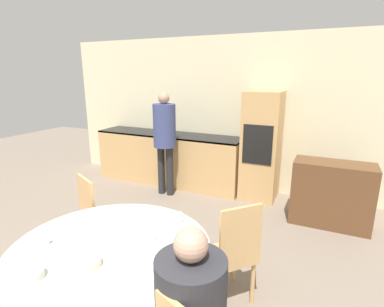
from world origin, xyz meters
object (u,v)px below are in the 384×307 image
oven_unit (261,146)px  sideboard (331,194)px  chair_far_right (234,251)px  bowl_centre (29,275)px  bowl_far (87,263)px  person_standing (165,133)px  bowl_near (146,237)px  dining_table (113,271)px  chair_far_left (80,220)px  cup (178,218)px

oven_unit → sideboard: oven_unit is taller
chair_far_right → bowl_centre: chair_far_right is taller
bowl_far → sideboard: bearing=63.4°
chair_far_right → person_standing: person_standing is taller
person_standing → bowl_near: size_ratio=11.42×
sideboard → person_standing: 2.60m
bowl_far → dining_table: bearing=94.3°
dining_table → person_standing: size_ratio=0.86×
oven_unit → chair_far_right: 2.52m
oven_unit → sideboard: size_ratio=1.73×
chair_far_left → bowl_far: 1.19m
sideboard → dining_table: (-1.47, -2.63, 0.12)m
person_standing → bowl_near: (1.24, -2.43, -0.27)m
sideboard → cup: size_ratio=10.50×
sideboard → bowl_near: (-1.28, -2.45, 0.35)m
oven_unit → chair_far_right: (0.34, -2.48, -0.33)m
sideboard → person_standing: size_ratio=0.59×
chair_far_left → bowl_far: chair_far_left is taller
sideboard → chair_far_left: (-2.32, -2.11, 0.10)m
chair_far_left → chair_far_right: same height
chair_far_right → bowl_centre: size_ratio=5.42×
dining_table → bowl_centre: (-0.22, -0.50, 0.24)m
dining_table → chair_far_right: size_ratio=1.50×
oven_unit → person_standing: 1.56m
cup → oven_unit: bearing=87.7°
oven_unit → chair_far_left: size_ratio=1.78×
oven_unit → bowl_near: bearing=-94.2°
person_standing → bowl_far: size_ratio=9.38×
dining_table → cup: cup is taller
bowl_near → chair_far_left: bearing=162.1°
bowl_far → chair_far_left: bearing=138.3°
dining_table → bowl_centre: size_ratio=8.15×
cup → bowl_near: size_ratio=0.64×
sideboard → chair_far_left: bearing=-137.6°
oven_unit → dining_table: oven_unit is taller
cup → chair_far_right: bearing=20.0°
bowl_near → bowl_centre: size_ratio=0.83×
dining_table → chair_far_left: 1.00m
cup → person_standing: bearing=122.6°
sideboard → dining_table: size_ratio=0.68×
dining_table → oven_unit: bearing=82.8°
bowl_centre → bowl_far: 0.34m
bowl_near → cup: bearing=71.1°
chair_far_right → bowl_near: size_ratio=6.54×
dining_table → cup: (0.29, 0.51, 0.26)m
chair_far_right → person_standing: bearing=-95.2°
cup → bowl_centre: bearing=-116.8°
chair_far_left → bowl_near: size_ratio=6.54×
bowl_centre → bowl_far: bowl_centre is taller
chair_far_right → bowl_far: (-0.72, -0.92, 0.25)m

